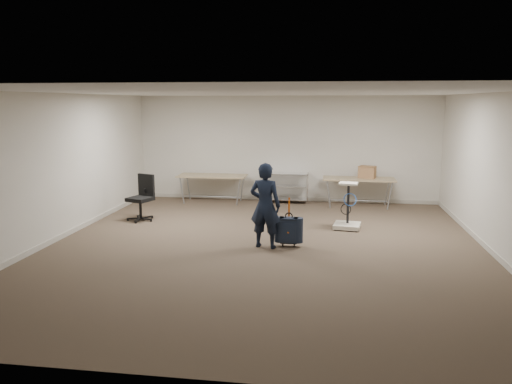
# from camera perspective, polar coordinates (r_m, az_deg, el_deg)

# --- Properties ---
(ground) EXTENTS (9.00, 9.00, 0.00)m
(ground) POSITION_cam_1_polar(r_m,az_deg,el_deg) (9.23, 0.98, -6.32)
(ground) COLOR #413527
(ground) RESTS_ON ground
(room_shell) EXTENTS (8.00, 9.00, 9.00)m
(room_shell) POSITION_cam_1_polar(r_m,az_deg,el_deg) (10.54, 1.94, -3.94)
(room_shell) COLOR beige
(room_shell) RESTS_ON ground
(folding_table_left) EXTENTS (1.80, 0.75, 0.73)m
(folding_table_left) POSITION_cam_1_polar(r_m,az_deg,el_deg) (13.22, -5.01, 1.71)
(folding_table_left) COLOR #9B7E5F
(folding_table_left) RESTS_ON ground
(folding_table_right) EXTENTS (1.80, 0.75, 0.73)m
(folding_table_right) POSITION_cam_1_polar(r_m,az_deg,el_deg) (12.89, 11.67, 1.32)
(folding_table_right) COLOR #9B7E5F
(folding_table_right) RESTS_ON ground
(wire_shelf) EXTENTS (1.22, 0.47, 0.80)m
(wire_shelf) POSITION_cam_1_polar(r_m,az_deg,el_deg) (13.20, 3.31, 0.68)
(wire_shelf) COLOR silver
(wire_shelf) RESTS_ON ground
(person) EXTENTS (0.62, 0.46, 1.57)m
(person) POSITION_cam_1_polar(r_m,az_deg,el_deg) (9.04, 1.06, -1.56)
(person) COLOR black
(person) RESTS_ON ground
(suitcase) EXTENTS (0.34, 0.20, 0.92)m
(suitcase) POSITION_cam_1_polar(r_m,az_deg,el_deg) (9.20, 3.76, -4.37)
(suitcase) COLOR #152130
(suitcase) RESTS_ON ground
(office_chair) EXTENTS (0.62, 0.63, 1.03)m
(office_chair) POSITION_cam_1_polar(r_m,az_deg,el_deg) (11.54, -12.93, -1.62)
(office_chair) COLOR black
(office_chair) RESTS_ON ground
(equipment_cart) EXTENTS (0.61, 0.61, 0.98)m
(equipment_cart) POSITION_cam_1_polar(r_m,az_deg,el_deg) (10.66, 10.41, -2.79)
(equipment_cart) COLOR beige
(equipment_cart) RESTS_ON ground
(cardboard_box) EXTENTS (0.48, 0.41, 0.30)m
(cardboard_box) POSITION_cam_1_polar(r_m,az_deg,el_deg) (12.97, 12.59, 2.25)
(cardboard_box) COLOR olive
(cardboard_box) RESTS_ON folding_table_right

